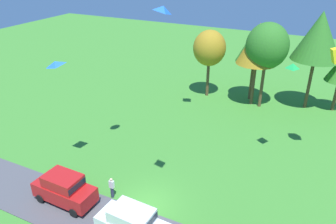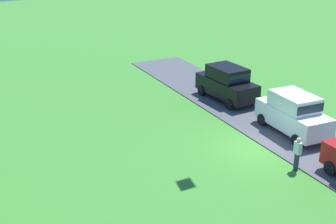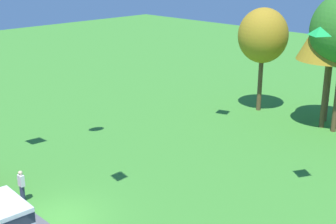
{
  "view_description": "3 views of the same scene",
  "coord_description": "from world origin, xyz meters",
  "px_view_note": "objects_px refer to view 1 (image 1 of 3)",
  "views": [
    {
      "loc": [
        9.28,
        -15.78,
        16.48
      ],
      "look_at": [
        -0.24,
        3.67,
        5.77
      ],
      "focal_mm": 35.0,
      "sensor_mm": 36.0,
      "label": 1
    },
    {
      "loc": [
        -17.62,
        13.79,
        10.79
      ],
      "look_at": [
        2.1,
        3.85,
        2.03
      ],
      "focal_mm": 50.0,
      "sensor_mm": 36.0,
      "label": 2
    },
    {
      "loc": [
        17.46,
        -10.22,
        11.83
      ],
      "look_at": [
        0.61,
        6.56,
        3.96
      ],
      "focal_mm": 50.0,
      "sensor_mm": 36.0,
      "label": 3
    }
  ],
  "objects_px": {
    "person_beside_suv": "(112,187)",
    "kite_diamond_near_flag": "(55,64)",
    "tree_far_left": "(209,48)",
    "tree_far_right": "(267,46)",
    "tree_lone_near": "(256,43)",
    "kite_diamond_trailing_tail": "(164,9)",
    "tree_left_of_center": "(319,36)",
    "kite_diamond_high_left": "(293,66)",
    "car_suv_near_entrance": "(64,188)",
    "car_suv_by_flagpole": "(132,223)",
    "tree_right_of_center": "(258,44)"
  },
  "relations": [
    {
      "from": "tree_far_right",
      "to": "kite_diamond_trailing_tail",
      "type": "xyz_separation_m",
      "value": [
        -2.27,
        -20.33,
        6.56
      ]
    },
    {
      "from": "car_suv_near_entrance",
      "to": "tree_lone_near",
      "type": "distance_m",
      "value": 26.13
    },
    {
      "from": "car_suv_by_flagpole",
      "to": "kite_diamond_near_flag",
      "type": "height_order",
      "value": "kite_diamond_near_flag"
    },
    {
      "from": "person_beside_suv",
      "to": "kite_diamond_high_left",
      "type": "xyz_separation_m",
      "value": [
        10.14,
        9.96,
        7.82
      ]
    },
    {
      "from": "car_suv_near_entrance",
      "to": "tree_far_left",
      "type": "xyz_separation_m",
      "value": [
        2.43,
        23.08,
        4.75
      ]
    },
    {
      "from": "tree_right_of_center",
      "to": "tree_far_right",
      "type": "xyz_separation_m",
      "value": [
        1.03,
        -0.24,
        -0.07
      ]
    },
    {
      "from": "car_suv_near_entrance",
      "to": "tree_far_left",
      "type": "relative_size",
      "value": 0.56
    },
    {
      "from": "car_suv_near_entrance",
      "to": "tree_lone_near",
      "type": "bearing_deg",
      "value": 72.82
    },
    {
      "from": "car_suv_by_flagpole",
      "to": "tree_far_right",
      "type": "bearing_deg",
      "value": 82.84
    },
    {
      "from": "tree_far_left",
      "to": "kite_diamond_near_flag",
      "type": "relative_size",
      "value": 7.53
    },
    {
      "from": "person_beside_suv",
      "to": "kite_diamond_trailing_tail",
      "type": "distance_m",
      "value": 13.51
    },
    {
      "from": "tree_far_left",
      "to": "tree_lone_near",
      "type": "distance_m",
      "value": 5.34
    },
    {
      "from": "car_suv_near_entrance",
      "to": "car_suv_by_flagpole",
      "type": "xyz_separation_m",
      "value": [
        6.15,
        -0.74,
        0.0
      ]
    },
    {
      "from": "tree_left_of_center",
      "to": "tree_right_of_center",
      "type": "bearing_deg",
      "value": -163.12
    },
    {
      "from": "tree_lone_near",
      "to": "kite_diamond_trailing_tail",
      "type": "bearing_deg",
      "value": -91.86
    },
    {
      "from": "tree_far_right",
      "to": "kite_diamond_near_flag",
      "type": "bearing_deg",
      "value": -120.76
    },
    {
      "from": "tree_far_right",
      "to": "kite_diamond_near_flag",
      "type": "xyz_separation_m",
      "value": [
        -11.53,
        -19.38,
        2.02
      ]
    },
    {
      "from": "tree_left_of_center",
      "to": "kite_diamond_high_left",
      "type": "distance_m",
      "value": 12.9
    },
    {
      "from": "car_suv_near_entrance",
      "to": "person_beside_suv",
      "type": "height_order",
      "value": "car_suv_near_entrance"
    },
    {
      "from": "kite_diamond_trailing_tail",
      "to": "tree_far_right",
      "type": "bearing_deg",
      "value": 83.64
    },
    {
      "from": "tree_far_left",
      "to": "kite_diamond_trailing_tail",
      "type": "distance_m",
      "value": 22.5
    },
    {
      "from": "car_suv_near_entrance",
      "to": "car_suv_by_flagpole",
      "type": "bearing_deg",
      "value": -6.9
    },
    {
      "from": "tree_right_of_center",
      "to": "person_beside_suv",
      "type": "bearing_deg",
      "value": -104.26
    },
    {
      "from": "tree_far_right",
      "to": "kite_diamond_near_flag",
      "type": "height_order",
      "value": "tree_far_right"
    },
    {
      "from": "tree_far_left",
      "to": "tree_far_right",
      "type": "relative_size",
      "value": 0.84
    },
    {
      "from": "car_suv_by_flagpole",
      "to": "tree_right_of_center",
      "type": "relative_size",
      "value": 0.49
    },
    {
      "from": "person_beside_suv",
      "to": "kite_diamond_near_flag",
      "type": "relative_size",
      "value": 1.57
    },
    {
      "from": "car_suv_near_entrance",
      "to": "kite_diamond_near_flag",
      "type": "distance_m",
      "value": 8.92
    },
    {
      "from": "car_suv_by_flagpole",
      "to": "tree_left_of_center",
      "type": "bearing_deg",
      "value": 72.99
    },
    {
      "from": "tree_lone_near",
      "to": "tree_far_right",
      "type": "bearing_deg",
      "value": -46.88
    },
    {
      "from": "tree_left_of_center",
      "to": "tree_far_left",
      "type": "bearing_deg",
      "value": -171.77
    },
    {
      "from": "tree_far_left",
      "to": "kite_diamond_high_left",
      "type": "relative_size",
      "value": 9.02
    },
    {
      "from": "person_beside_suv",
      "to": "kite_diamond_trailing_tail",
      "type": "bearing_deg",
      "value": 6.35
    },
    {
      "from": "tree_left_of_center",
      "to": "kite_diamond_trailing_tail",
      "type": "relative_size",
      "value": 11.94
    },
    {
      "from": "car_suv_near_entrance",
      "to": "tree_right_of_center",
      "type": "distance_m",
      "value": 25.05
    },
    {
      "from": "person_beside_suv",
      "to": "kite_diamond_trailing_tail",
      "type": "height_order",
      "value": "kite_diamond_trailing_tail"
    },
    {
      "from": "tree_lone_near",
      "to": "kite_diamond_near_flag",
      "type": "distance_m",
      "value": 23.4
    },
    {
      "from": "tree_far_left",
      "to": "tree_lone_near",
      "type": "xyz_separation_m",
      "value": [
        5.1,
        1.3,
        0.86
      ]
    },
    {
      "from": "tree_right_of_center",
      "to": "tree_left_of_center",
      "type": "bearing_deg",
      "value": 16.88
    },
    {
      "from": "person_beside_suv",
      "to": "kite_diamond_near_flag",
      "type": "distance_m",
      "value": 9.89
    },
    {
      "from": "tree_far_left",
      "to": "tree_right_of_center",
      "type": "bearing_deg",
      "value": -1.22
    },
    {
      "from": "car_suv_near_entrance",
      "to": "kite_diamond_near_flag",
      "type": "xyz_separation_m",
      "value": [
        -2.44,
        3.34,
        7.9
      ]
    },
    {
      "from": "tree_lone_near",
      "to": "tree_left_of_center",
      "type": "distance_m",
      "value": 6.57
    },
    {
      "from": "person_beside_suv",
      "to": "tree_far_right",
      "type": "bearing_deg",
      "value": 72.95
    },
    {
      "from": "tree_far_left",
      "to": "tree_lone_near",
      "type": "relative_size",
      "value": 0.9
    },
    {
      "from": "tree_left_of_center",
      "to": "kite_diamond_near_flag",
      "type": "height_order",
      "value": "tree_left_of_center"
    },
    {
      "from": "car_suv_by_flagpole",
      "to": "tree_right_of_center",
      "type": "height_order",
      "value": "tree_right_of_center"
    },
    {
      "from": "tree_far_right",
      "to": "tree_left_of_center",
      "type": "height_order",
      "value": "tree_left_of_center"
    },
    {
      "from": "person_beside_suv",
      "to": "tree_left_of_center",
      "type": "bearing_deg",
      "value": 63.79
    },
    {
      "from": "tree_left_of_center",
      "to": "kite_diamond_high_left",
      "type": "xyz_separation_m",
      "value": [
        -1.09,
        -12.85,
        0.36
      ]
    }
  ]
}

